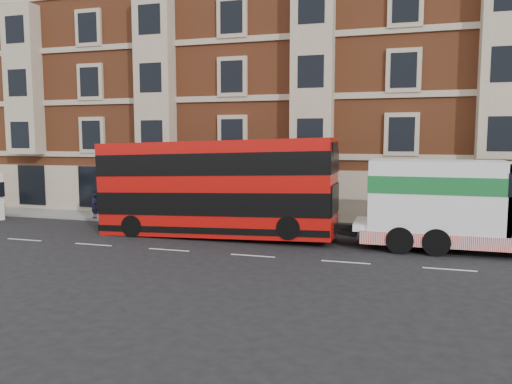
% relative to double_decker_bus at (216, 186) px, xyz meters
% --- Properties ---
extents(ground, '(120.00, 120.00, 0.00)m').
position_rel_double_decker_bus_xyz_m(ground, '(3.07, -3.53, -2.62)').
color(ground, black).
rests_on(ground, ground).
extents(sidewalk, '(90.00, 3.00, 0.15)m').
position_rel_double_decker_bus_xyz_m(sidewalk, '(3.07, 3.97, -2.55)').
color(sidewalk, slate).
rests_on(sidewalk, ground).
extents(victorian_terrace, '(45.00, 12.00, 20.40)m').
position_rel_double_decker_bus_xyz_m(victorian_terrace, '(3.57, 11.47, 7.44)').
color(victorian_terrace, brown).
rests_on(victorian_terrace, ground).
extents(lamp_post_west, '(0.35, 0.15, 4.35)m').
position_rel_double_decker_bus_xyz_m(lamp_post_west, '(-2.93, 2.67, 0.05)').
color(lamp_post_west, black).
rests_on(lamp_post_west, sidewalk).
extents(double_decker_bus, '(12.23, 2.81, 4.95)m').
position_rel_double_decker_bus_xyz_m(double_decker_bus, '(0.00, 0.00, 0.00)').
color(double_decker_bus, '#BE0E0A').
rests_on(double_decker_bus, ground).
extents(tow_truck, '(9.80, 2.90, 4.08)m').
position_rel_double_decker_bus_xyz_m(tow_truck, '(12.06, -0.00, -0.46)').
color(tow_truck, white).
rests_on(tow_truck, ground).
extents(pedestrian, '(0.68, 0.60, 1.57)m').
position_rel_double_decker_bus_xyz_m(pedestrian, '(-9.05, 2.62, -1.69)').
color(pedestrian, black).
rests_on(pedestrian, sidewalk).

